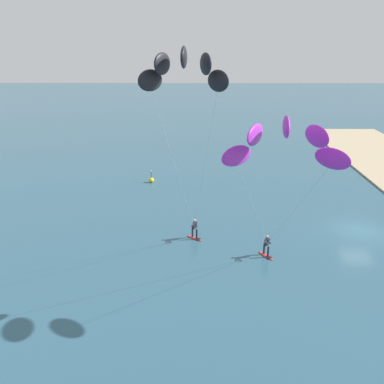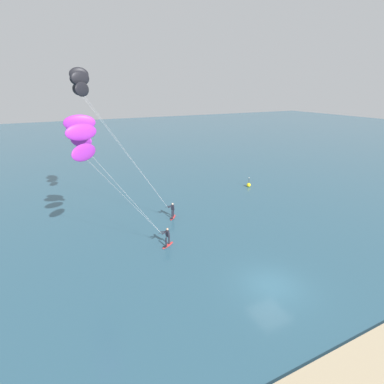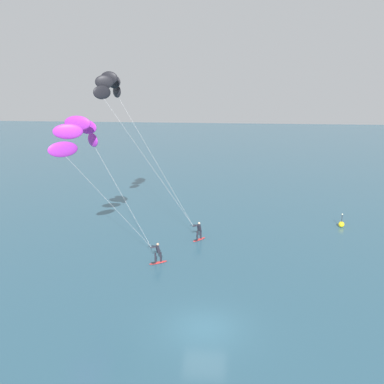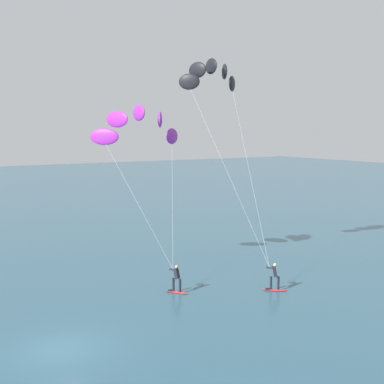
# 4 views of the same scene
# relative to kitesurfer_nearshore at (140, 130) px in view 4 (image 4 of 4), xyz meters

# --- Properties ---
(ground_plane) EXTENTS (240.00, 240.00, 0.00)m
(ground_plane) POSITION_rel_kitesurfer_nearshore_xyz_m (10.08, -9.05, -9.62)
(ground_plane) COLOR #2D566B
(kitesurfer_nearshore) EXTENTS (7.93, 6.56, 11.30)m
(kitesurfer_nearshore) POSITION_rel_kitesurfer_nearshore_xyz_m (0.00, 0.00, 0.00)
(kitesurfer_nearshore) COLOR red
(kitesurfer_nearshore) RESTS_ON ground
(kitesurfer_mid_water) EXTENTS (9.19, 4.75, 14.57)m
(kitesurfer_mid_water) POSITION_rel_kitesurfer_nearshore_xyz_m (1.19, 5.15, 3.21)
(kitesurfer_mid_water) COLOR red
(kitesurfer_mid_water) RESTS_ON ground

